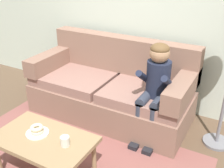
{
  "coord_description": "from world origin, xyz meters",
  "views": [
    {
      "loc": [
        1.4,
        -1.86,
        1.94
      ],
      "look_at": [
        0.13,
        0.45,
        0.65
      ],
      "focal_mm": 43.65,
      "sensor_mm": 36.0,
      "label": 1
    }
  ],
  "objects_px": {
    "couch": "(112,90)",
    "person_child": "(155,84)",
    "donut": "(37,131)",
    "mug": "(65,141)",
    "toy_controller": "(46,136)",
    "coffee_table": "(44,142)"
  },
  "relations": [
    {
      "from": "donut",
      "to": "mug",
      "type": "bearing_deg",
      "value": -1.85
    },
    {
      "from": "couch",
      "to": "donut",
      "type": "bearing_deg",
      "value": -94.7
    },
    {
      "from": "mug",
      "to": "toy_controller",
      "type": "distance_m",
      "value": 0.88
    },
    {
      "from": "couch",
      "to": "donut",
      "type": "height_order",
      "value": "couch"
    },
    {
      "from": "donut",
      "to": "toy_controller",
      "type": "xyz_separation_m",
      "value": [
        -0.31,
        0.4,
        -0.43
      ]
    },
    {
      "from": "person_child",
      "to": "donut",
      "type": "xyz_separation_m",
      "value": [
        -0.75,
        -1.03,
        -0.22
      ]
    },
    {
      "from": "couch",
      "to": "donut",
      "type": "distance_m",
      "value": 1.25
    },
    {
      "from": "couch",
      "to": "toy_controller",
      "type": "bearing_deg",
      "value": -115.92
    },
    {
      "from": "donut",
      "to": "coffee_table",
      "type": "bearing_deg",
      "value": -14.62
    },
    {
      "from": "toy_controller",
      "to": "donut",
      "type": "bearing_deg",
      "value": -32.66
    },
    {
      "from": "couch",
      "to": "coffee_table",
      "type": "height_order",
      "value": "couch"
    },
    {
      "from": "person_child",
      "to": "mug",
      "type": "xyz_separation_m",
      "value": [
        -0.42,
        -1.04,
        -0.2
      ]
    },
    {
      "from": "coffee_table",
      "to": "mug",
      "type": "relative_size",
      "value": 10.21
    },
    {
      "from": "couch",
      "to": "person_child",
      "type": "height_order",
      "value": "person_child"
    },
    {
      "from": "couch",
      "to": "mug",
      "type": "relative_size",
      "value": 22.24
    },
    {
      "from": "person_child",
      "to": "toy_controller",
      "type": "distance_m",
      "value": 1.39
    },
    {
      "from": "coffee_table",
      "to": "donut",
      "type": "distance_m",
      "value": 0.12
    },
    {
      "from": "donut",
      "to": "mug",
      "type": "relative_size",
      "value": 1.33
    },
    {
      "from": "person_child",
      "to": "toy_controller",
      "type": "height_order",
      "value": "person_child"
    },
    {
      "from": "couch",
      "to": "person_child",
      "type": "bearing_deg",
      "value": -18.02
    },
    {
      "from": "toy_controller",
      "to": "mug",
      "type": "bearing_deg",
      "value": -12.96
    },
    {
      "from": "coffee_table",
      "to": "toy_controller",
      "type": "height_order",
      "value": "coffee_table"
    }
  ]
}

